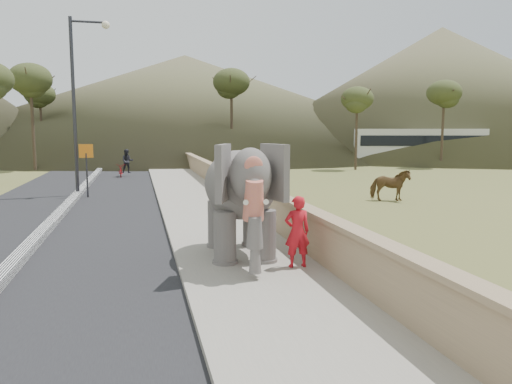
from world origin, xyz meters
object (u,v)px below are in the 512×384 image
Objects in this scene: lamppost at (80,89)px; motorcyclist at (124,166)px; cow at (390,185)px; elephant_and_man at (241,200)px.

motorcyclist is (1.54, 9.08, -4.17)m from lamppost.
cow is (12.87, -4.77, -4.19)m from lamppost.
motorcyclist is at bearing 80.35° from lamppost.
motorcyclist is (-11.33, 13.85, 0.02)m from cow.
motorcyclist is at bearing 60.03° from cow.
elephant_and_man reaches higher than motorcyclist.
lamppost reaches higher than cow.
lamppost is 14.35m from cow.
elephant_and_man is 22.13m from motorcyclist.
lamppost is 2.20× the size of elephant_and_man.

